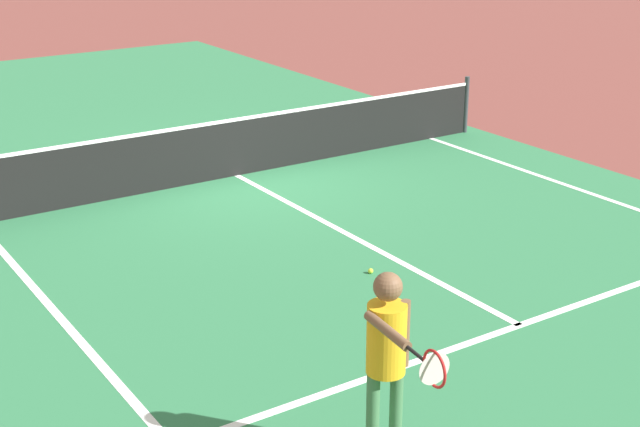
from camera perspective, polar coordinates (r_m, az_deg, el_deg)
The scene contains 8 objects.
ground_plane at distance 15.05m, azimuth -5.18°, elevation 2.36°, with size 60.00×60.00×0.00m, color brown.
court_surface_inbounds at distance 15.05m, azimuth -5.18°, elevation 2.37°, with size 10.62×24.40×0.00m, color #2D7247.
line_sideline_left at distance 8.54m, azimuth -10.44°, elevation -12.61°, with size 0.10×11.89×0.01m, color white.
line_service_near at distance 10.27m, azimuth 12.29°, elevation -6.79°, with size 8.22×0.10×0.01m, color white.
line_center_service at distance 12.48m, azimuth 1.86°, elevation -1.35°, with size 0.10×6.40×0.01m, color white.
net at distance 14.91m, azimuth -5.24°, elevation 4.17°, with size 9.98×0.09×1.07m.
player_near at distance 7.36m, azimuth 4.23°, elevation -8.36°, with size 0.61×1.20×1.71m.
tennis_ball_mid_court at distance 11.30m, azimuth 3.16°, elevation -3.58°, with size 0.07×0.07×0.07m, color #CCE033.
Camera 1 is at (-6.74, -12.66, 4.58)m, focal length 51.53 mm.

